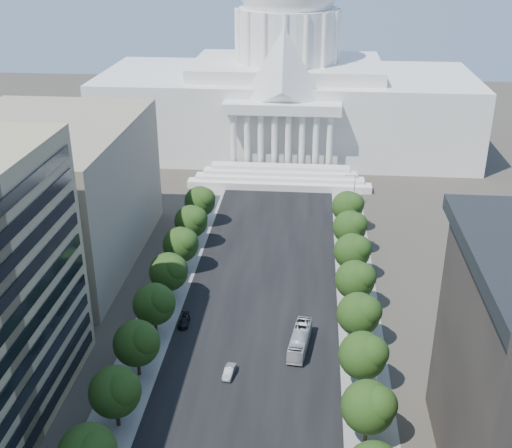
% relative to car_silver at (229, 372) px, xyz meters
% --- Properties ---
extents(road_asphalt, '(30.00, 260.00, 0.01)m').
position_rel_car_silver_xyz_m(road_asphalt, '(3.24, 28.89, -0.70)').
color(road_asphalt, black).
rests_on(road_asphalt, ground).
extents(sidewalk_left, '(8.00, 260.00, 0.02)m').
position_rel_car_silver_xyz_m(sidewalk_left, '(-15.76, 28.89, -0.70)').
color(sidewalk_left, gray).
rests_on(sidewalk_left, ground).
extents(sidewalk_right, '(8.00, 260.00, 0.02)m').
position_rel_car_silver_xyz_m(sidewalk_right, '(22.24, 28.89, -0.70)').
color(sidewalk_right, gray).
rests_on(sidewalk_right, ground).
extents(capitol, '(120.00, 56.00, 73.00)m').
position_rel_car_silver_xyz_m(capitol, '(3.24, 123.78, 19.31)').
color(capitol, white).
rests_on(capitol, ground).
extents(office_block_left_far, '(38.00, 52.00, 30.00)m').
position_rel_car_silver_xyz_m(office_block_left_far, '(-44.76, 38.89, 14.30)').
color(office_block_left_far, gray).
rests_on(office_block_left_far, ground).
extents(tree_l_d, '(7.79, 7.60, 9.97)m').
position_rel_car_silver_xyz_m(tree_l_d, '(-14.42, -13.30, 5.75)').
color(tree_l_d, '#33261C').
rests_on(tree_l_d, ground).
extents(tree_l_e, '(7.79, 7.60, 9.97)m').
position_rel_car_silver_xyz_m(tree_l_e, '(-14.42, -1.30, 5.75)').
color(tree_l_e, '#33261C').
rests_on(tree_l_e, ground).
extents(tree_l_f, '(7.79, 7.60, 9.97)m').
position_rel_car_silver_xyz_m(tree_l_f, '(-14.42, 10.70, 5.75)').
color(tree_l_f, '#33261C').
rests_on(tree_l_f, ground).
extents(tree_l_g, '(7.79, 7.60, 9.97)m').
position_rel_car_silver_xyz_m(tree_l_g, '(-14.42, 22.70, 5.75)').
color(tree_l_g, '#33261C').
rests_on(tree_l_g, ground).
extents(tree_l_h, '(7.79, 7.60, 9.97)m').
position_rel_car_silver_xyz_m(tree_l_h, '(-14.42, 34.70, 5.75)').
color(tree_l_h, '#33261C').
rests_on(tree_l_h, ground).
extents(tree_l_i, '(7.79, 7.60, 9.97)m').
position_rel_car_silver_xyz_m(tree_l_i, '(-14.42, 46.70, 5.75)').
color(tree_l_i, '#33261C').
rests_on(tree_l_i, ground).
extents(tree_l_j, '(7.79, 7.60, 9.97)m').
position_rel_car_silver_xyz_m(tree_l_j, '(-14.42, 58.70, 5.75)').
color(tree_l_j, '#33261C').
rests_on(tree_l_j, ground).
extents(tree_r_d, '(7.79, 7.60, 9.97)m').
position_rel_car_silver_xyz_m(tree_r_d, '(21.58, -13.30, 5.75)').
color(tree_r_d, '#33261C').
rests_on(tree_r_d, ground).
extents(tree_r_e, '(7.79, 7.60, 9.97)m').
position_rel_car_silver_xyz_m(tree_r_e, '(21.58, -1.30, 5.75)').
color(tree_r_e, '#33261C').
rests_on(tree_r_e, ground).
extents(tree_r_f, '(7.79, 7.60, 9.97)m').
position_rel_car_silver_xyz_m(tree_r_f, '(21.58, 10.70, 5.75)').
color(tree_r_f, '#33261C').
rests_on(tree_r_f, ground).
extents(tree_r_g, '(7.79, 7.60, 9.97)m').
position_rel_car_silver_xyz_m(tree_r_g, '(21.58, 22.70, 5.75)').
color(tree_r_g, '#33261C').
rests_on(tree_r_g, ground).
extents(tree_r_h, '(7.79, 7.60, 9.97)m').
position_rel_car_silver_xyz_m(tree_r_h, '(21.58, 34.70, 5.75)').
color(tree_r_h, '#33261C').
rests_on(tree_r_h, ground).
extents(tree_r_i, '(7.79, 7.60, 9.97)m').
position_rel_car_silver_xyz_m(tree_r_i, '(21.58, 46.70, 5.75)').
color(tree_r_i, '#33261C').
rests_on(tree_r_i, ground).
extents(tree_r_j, '(7.79, 7.60, 9.97)m').
position_rel_car_silver_xyz_m(tree_r_j, '(21.58, 58.70, 5.75)').
color(tree_r_j, '#33261C').
rests_on(tree_r_j, ground).
extents(streetlight_c, '(2.61, 0.44, 9.00)m').
position_rel_car_silver_xyz_m(streetlight_c, '(23.15, -1.11, 5.12)').
color(streetlight_c, gray).
rests_on(streetlight_c, ground).
extents(streetlight_d, '(2.61, 0.44, 9.00)m').
position_rel_car_silver_xyz_m(streetlight_d, '(23.15, 23.89, 5.12)').
color(streetlight_d, gray).
rests_on(streetlight_d, ground).
extents(streetlight_e, '(2.61, 0.44, 9.00)m').
position_rel_car_silver_xyz_m(streetlight_e, '(23.15, 48.89, 5.12)').
color(streetlight_e, gray).
rests_on(streetlight_e, ground).
extents(streetlight_f, '(2.61, 0.44, 9.00)m').
position_rel_car_silver_xyz_m(streetlight_f, '(23.15, 73.89, 5.12)').
color(streetlight_f, gray).
rests_on(streetlight_f, ground).
extents(car_silver, '(2.00, 4.41, 1.40)m').
position_rel_car_silver_xyz_m(car_silver, '(0.00, 0.00, 0.00)').
color(car_silver, '#ADB0B5').
rests_on(car_silver, ground).
extents(car_dark_b, '(2.07, 4.67, 1.33)m').
position_rel_car_silver_xyz_m(car_dark_b, '(-10.26, 14.26, -0.03)').
color(car_dark_b, black).
rests_on(car_dark_b, ground).
extents(city_bus, '(4.21, 11.80, 3.22)m').
position_rel_car_silver_xyz_m(city_bus, '(11.33, 8.75, 0.91)').
color(city_bus, silver).
rests_on(city_bus, ground).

